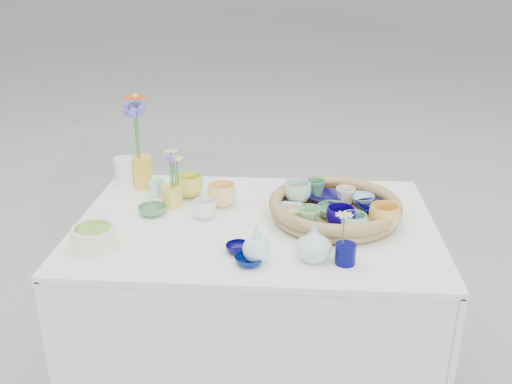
{
  "coord_description": "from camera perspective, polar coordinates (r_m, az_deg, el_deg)",
  "views": [
    {
      "loc": [
        0.13,
        -1.82,
        1.64
      ],
      "look_at": [
        0.0,
        0.02,
        0.87
      ],
      "focal_mm": 40.0,
      "sensor_mm": 36.0,
      "label": 1
    }
  ],
  "objects": [
    {
      "name": "gerbera",
      "position": [
        2.26,
        -11.77,
        6.3
      ],
      "size": [
        0.13,
        0.13,
        0.26
      ],
      "primitive_type": null,
      "rotation": [
        0.0,
        0.0,
        -0.39
      ],
      "color": "#E34011",
      "rests_on": "tall_vase_yellow"
    },
    {
      "name": "tray_ceramic_6",
      "position": [
        2.12,
        4.17,
        -0.04
      ],
      "size": [
        0.12,
        0.12,
        0.08
      ],
      "primitive_type": "imported",
      "rotation": [
        0.0,
        0.0,
        -0.24
      ],
      "color": "silver",
      "rests_on": "wicker_tray"
    },
    {
      "name": "tray_ceramic_10",
      "position": [
        2.01,
        3.75,
        -2.2
      ],
      "size": [
        0.12,
        0.12,
        0.03
      ],
      "primitive_type": "imported",
      "rotation": [
        0.0,
        0.0,
        0.28
      ],
      "color": "#E6B77C",
      "rests_on": "wicker_tray"
    },
    {
      "name": "tall_vase_yellow",
      "position": [
        2.33,
        -11.24,
        1.94
      ],
      "size": [
        0.07,
        0.07,
        0.13
      ],
      "primitive_type": "cylinder",
      "rotation": [
        0.0,
        0.0,
        0.02
      ],
      "color": "yellow",
      "rests_on": "display_table"
    },
    {
      "name": "tray_ceramic_2",
      "position": [
        1.97,
        12.7,
        -2.43
      ],
      "size": [
        0.11,
        0.11,
        0.08
      ],
      "primitive_type": "imported",
      "rotation": [
        0.0,
        0.0,
        0.06
      ],
      "color": "#F9B947",
      "rests_on": "wicker_tray"
    },
    {
      "name": "tray_ceramic_12",
      "position": [
        2.18,
        5.98,
        0.36
      ],
      "size": [
        0.08,
        0.08,
        0.07
      ],
      "primitive_type": "imported",
      "rotation": [
        0.0,
        0.0,
        -0.16
      ],
      "color": "#468551",
      "rests_on": "wicker_tray"
    },
    {
      "name": "white_pitcher",
      "position": [
        2.38,
        -12.91,
        1.97
      ],
      "size": [
        0.15,
        0.12,
        0.12
      ],
      "primitive_type": null,
      "rotation": [
        0.0,
        0.0,
        -0.35
      ],
      "color": "white",
      "rests_on": "display_table"
    },
    {
      "name": "loose_ceramic_4",
      "position": [
        1.82,
        -1.77,
        -5.64
      ],
      "size": [
        0.1,
        0.1,
        0.03
      ],
      "primitive_type": "imported",
      "rotation": [
        0.0,
        0.0,
        0.32
      ],
      "color": "#060346",
      "rests_on": "display_table"
    },
    {
      "name": "tray_ceramic_0",
      "position": [
        2.15,
        6.92,
        -0.61
      ],
      "size": [
        0.17,
        0.17,
        0.03
      ],
      "primitive_type": "imported",
      "rotation": [
        0.0,
        0.0,
        -0.43
      ],
      "color": "#130A4F",
      "rests_on": "wicker_tray"
    },
    {
      "name": "loose_ceramic_6",
      "position": [
        1.75,
        -0.71,
        -6.82
      ],
      "size": [
        0.09,
        0.09,
        0.03
      ],
      "primitive_type": "imported",
      "rotation": [
        0.0,
        0.0,
        0.06
      ],
      "color": "#021253",
      "rests_on": "display_table"
    },
    {
      "name": "loose_ceramic_5",
      "position": [
        2.26,
        -9.96,
        0.39
      ],
      "size": [
        0.08,
        0.08,
        0.06
      ],
      "primitive_type": "imported",
      "rotation": [
        0.0,
        0.0,
        0.27
      ],
      "color": "#AAEED1",
      "rests_on": "display_table"
    },
    {
      "name": "loose_ceramic_1",
      "position": [
        2.14,
        -3.44,
        -0.28
      ],
      "size": [
        0.11,
        0.11,
        0.09
      ],
      "primitive_type": "imported",
      "rotation": [
        0.0,
        0.0,
        -0.05
      ],
      "color": "#FFD077",
      "rests_on": "display_table"
    },
    {
      "name": "loose_ceramic_0",
      "position": [
        2.23,
        -6.68,
        0.62
      ],
      "size": [
        0.14,
        0.14,
        0.09
      ],
      "primitive_type": "imported",
      "rotation": [
        0.0,
        0.0,
        -0.3
      ],
      "color": "#D4D74A",
      "rests_on": "display_table"
    },
    {
      "name": "tray_ceramic_9",
      "position": [
        1.94,
        8.43,
        -2.59
      ],
      "size": [
        0.12,
        0.12,
        0.08
      ],
      "primitive_type": "imported",
      "rotation": [
        0.0,
        0.0,
        0.21
      ],
      "color": "#0D005E",
      "rests_on": "wicker_tray"
    },
    {
      "name": "tray_ceramic_4",
      "position": [
        1.93,
        5.32,
        -2.6
      ],
      "size": [
        0.1,
        0.1,
        0.07
      ],
      "primitive_type": "imported",
      "rotation": [
        0.0,
        0.0,
        0.3
      ],
      "color": "#77B875",
      "rests_on": "wicker_tray"
    },
    {
      "name": "wicker_tray",
      "position": [
        2.05,
        7.88,
        -1.61
      ],
      "size": [
        0.47,
        0.47,
        0.08
      ],
      "primitive_type": null,
      "color": "olive",
      "rests_on": "display_table"
    },
    {
      "name": "tray_ceramic_8",
      "position": [
        2.16,
        10.53,
        -0.72
      ],
      "size": [
        0.1,
        0.1,
        0.03
      ],
      "primitive_type": "imported",
      "rotation": [
        0.0,
        0.0,
        0.02
      ],
      "color": "#ABD6F1",
      "rests_on": "wicker_tray"
    },
    {
      "name": "tray_ceramic_5",
      "position": [
        2.05,
        3.44,
        -1.75
      ],
      "size": [
        0.11,
        0.11,
        0.02
      ],
      "primitive_type": "imported",
      "rotation": [
        0.0,
        0.0,
        -0.2
      ],
      "color": "#B9EBE3",
      "rests_on": "wicker_tray"
    },
    {
      "name": "bud_vase_cobalt",
      "position": [
        1.77,
        8.93,
        -6.14
      ],
      "size": [
        0.08,
        0.08,
        0.06
      ],
      "primitive_type": "cylinder",
      "rotation": [
        0.0,
        0.0,
        0.27
      ],
      "color": "#02034B",
      "rests_on": "display_table"
    },
    {
      "name": "daisy_cup",
      "position": [
        2.15,
        -8.39,
        -0.41
      ],
      "size": [
        0.08,
        0.08,
        0.08
      ],
      "primitive_type": "cylinder",
      "rotation": [
        0.0,
        0.0,
        0.01
      ],
      "color": "#D7CE3F",
      "rests_on": "display_table"
    },
    {
      "name": "tray_ceramic_1",
      "position": [
        2.1,
        11.59,
        -1.51
      ],
      "size": [
        0.15,
        0.15,
        0.03
      ],
      "primitive_type": "imported",
      "rotation": [
        0.0,
        0.0,
        0.3
      ],
      "color": "black",
      "rests_on": "wicker_tray"
    },
    {
      "name": "fluted_bowl",
      "position": [
        1.9,
        -15.88,
        -4.44
      ],
      "size": [
        0.15,
        0.15,
        0.07
      ],
      "primitive_type": null,
      "rotation": [
        0.0,
        0.0,
        0.1
      ],
      "color": "white",
      "rests_on": "display_table"
    },
    {
      "name": "daisy_posy",
      "position": [
        2.11,
        -8.28,
        2.4
      ],
      "size": [
        0.1,
        0.1,
        0.15
      ],
      "primitive_type": null,
      "rotation": [
        0.0,
        0.0,
        -0.42
      ],
      "color": "white",
      "rests_on": "daisy_cup"
    },
    {
      "name": "loose_ceramic_3",
      "position": [
        2.05,
        -5.21,
        -1.7
      ],
      "size": [
        0.09,
        0.09,
        0.07
      ],
      "primitive_type": "imported",
      "rotation": [
        0.0,
        0.0,
        -0.03
      ],
      "color": "white",
      "rests_on": "display_table"
    },
    {
      "name": "bud_vase_paleblue",
      "position": [
        1.74,
        0.07,
        -5.07
      ],
      "size": [
        0.1,
        0.1,
        0.13
      ],
      "primitive_type": null,
      "rotation": [
        0.0,
        0.0,
        0.23
      ],
      "color": "#BEF0F7",
      "rests_on": "display_table"
    },
    {
      "name": "tray_ceramic_3",
      "position": [
        2.03,
        7.69,
        -1.93
      ],
      "size": [
        0.15,
        0.15,
        0.04
      ],
      "primitive_type": "imported",
      "rotation": [
        0.0,
        0.0,
        -0.36
      ],
      "color": "#4A8767",
      "rests_on": "wicker_tray"
    },
    {
      "name": "hydrangea",
      "position": [
        2.27,
        -11.93,
        5.61
      ],
      "size": [
        0.09,
        0.09,
        0.26
      ],
      "primitive_type": null,
      "rotation": [
        0.0,
        0.0,
        0.19
      ],
      "color": "#6C58BE",
      "rests_on": "tall_vase_yellow"
    },
    {
      "name": "tray_ceramic_7",
      "position": [
        2.12,
        8.92,
        -0.45
      ],
      "size": [
        0.09,
        0.09,
        0.07
      ],
      "primitive_type": "imported",
      "rotation": [
        0.0,
        0.0,
        0.27
      ],
      "color": "beige",
      "rests_on": "wicker_tray"
    },
    {
      "name": "single_daisy",
      "position": [
        1.73,
        8.74,
        -3.71
      ],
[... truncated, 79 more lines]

